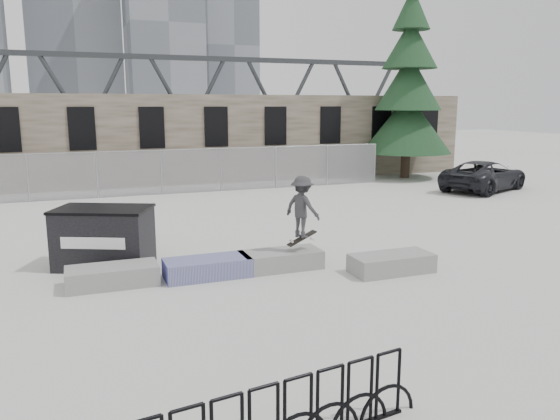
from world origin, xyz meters
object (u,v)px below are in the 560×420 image
(planter_center_right, at_px, (281,259))
(skateboarder, at_px, (302,207))
(bike_rack, at_px, (281,419))
(planter_offset, at_px, (392,262))
(planter_far_left, at_px, (112,275))
(dumpster, at_px, (104,237))
(spruce_tree, at_px, (408,92))
(suv, at_px, (484,176))
(planter_center_left, at_px, (207,267))

(planter_center_right, height_order, skateboarder, skateboarder)
(planter_center_right, relative_size, bike_rack, 0.50)
(planter_offset, bearing_deg, planter_far_left, 167.94)
(planter_far_left, relative_size, dumpster, 0.75)
(bike_rack, bearing_deg, skateboarder, 65.13)
(planter_offset, distance_m, spruce_tree, 18.52)
(planter_offset, distance_m, suv, 14.64)
(dumpster, bearing_deg, bike_rack, -55.87)
(planter_far_left, distance_m, dumpster, 1.67)
(planter_offset, xyz_separation_m, skateboarder, (-1.89, 1.11, 1.29))
(spruce_tree, bearing_deg, planter_center_left, -136.68)
(planter_center_left, relative_size, bike_rack, 0.50)
(planter_center_right, bearing_deg, spruce_tree, 47.22)
(planter_offset, height_order, spruce_tree, spruce_tree)
(suv, height_order, skateboarder, skateboarder)
(spruce_tree, bearing_deg, planter_center_right, -132.78)
(spruce_tree, relative_size, skateboarder, 6.75)
(planter_center_left, height_order, bike_rack, bike_rack)
(dumpster, relative_size, suv, 0.52)
(planter_far_left, distance_m, skateboarder, 4.69)
(planter_far_left, relative_size, suv, 0.39)
(dumpster, relative_size, bike_rack, 0.66)
(planter_offset, relative_size, spruce_tree, 0.17)
(planter_center_right, bearing_deg, planter_center_left, -179.44)
(planter_center_right, bearing_deg, suv, 31.71)
(planter_offset, bearing_deg, skateboarder, 149.52)
(dumpster, relative_size, spruce_tree, 0.23)
(planter_center_right, distance_m, planter_offset, 2.70)
(planter_far_left, distance_m, bike_rack, 7.10)
(planter_far_left, xyz_separation_m, planter_center_right, (3.99, -0.13, 0.00))
(bike_rack, distance_m, skateboarder, 7.47)
(spruce_tree, distance_m, suv, 6.66)
(planter_offset, xyz_separation_m, bike_rack, (-4.99, -5.59, 0.19))
(planter_far_left, relative_size, bike_rack, 0.50)
(planter_offset, bearing_deg, dumpster, 155.43)
(bike_rack, height_order, spruce_tree, spruce_tree)
(planter_offset, height_order, dumpster, dumpster)
(suv, bearing_deg, dumpster, 87.42)
(planter_offset, bearing_deg, planter_center_left, 164.05)
(planter_offset, relative_size, dumpster, 0.75)
(suv, bearing_deg, skateboarder, 99.87)
(planter_center_right, distance_m, spruce_tree, 19.04)
(suv, bearing_deg, planter_center_right, 98.48)
(suv, bearing_deg, spruce_tree, -13.47)
(suv, bearing_deg, bike_rack, 110.08)
(planter_far_left, bearing_deg, skateboarder, -3.24)
(planter_center_right, distance_m, skateboarder, 1.40)
(planter_offset, height_order, bike_rack, bike_rack)
(planter_far_left, bearing_deg, bike_rack, -78.62)
(planter_offset, relative_size, bike_rack, 0.50)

